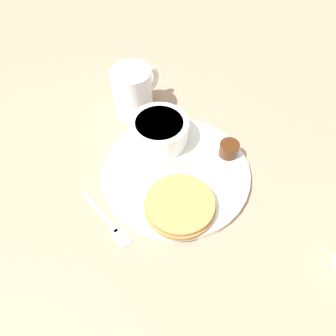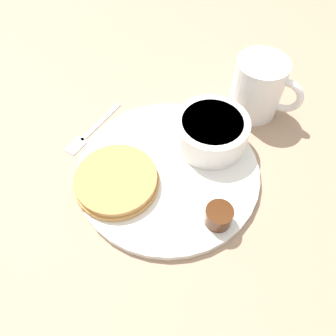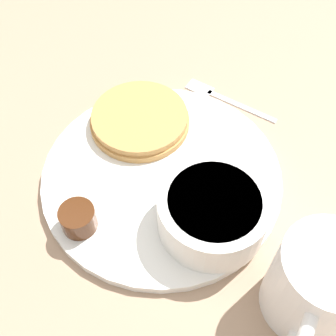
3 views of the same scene
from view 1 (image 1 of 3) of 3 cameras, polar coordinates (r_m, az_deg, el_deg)
name	(u,v)px [view 1 (image 1 of 3)]	position (r m, az deg, el deg)	size (l,w,h in m)	color
ground_plane	(176,174)	(0.62, 1.37, -1.10)	(4.00, 4.00, 0.00)	#9E7F66
plate	(176,172)	(0.61, 1.38, -0.77)	(0.28, 0.28, 0.01)	white
pancake_stack	(180,205)	(0.56, 2.09, -6.43)	(0.12, 0.12, 0.02)	#B78447
bowl	(159,130)	(0.64, -1.50, 6.60)	(0.11, 0.11, 0.05)	white
syrup_cup	(229,149)	(0.63, 10.55, 3.26)	(0.04, 0.04, 0.03)	#47230F
butter_ramekin	(164,126)	(0.66, -0.74, 7.40)	(0.05, 0.05, 0.04)	white
coffee_mug	(133,91)	(0.71, -6.06, 13.27)	(0.08, 0.12, 0.10)	white
fork	(110,224)	(0.57, -10.02, -9.56)	(0.13, 0.06, 0.00)	silver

